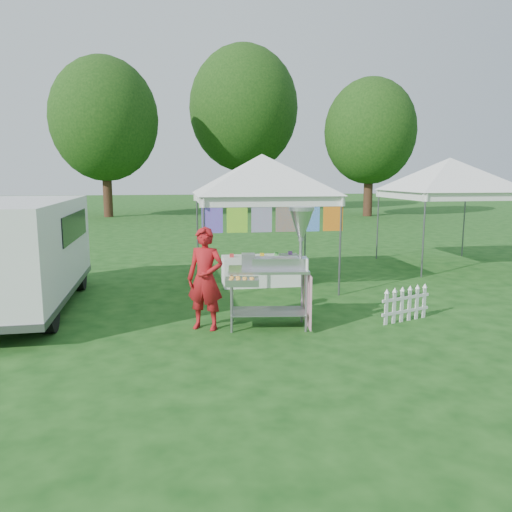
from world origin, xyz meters
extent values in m
plane|color=#144012|center=(0.00, 0.00, 0.00)|extent=(120.00, 120.00, 0.00)
cylinder|color=#59595E|center=(-1.42, 2.08, 1.05)|extent=(0.04, 0.04, 2.10)
cylinder|color=#59595E|center=(1.42, 2.08, 1.05)|extent=(0.04, 0.04, 2.10)
cylinder|color=#59595E|center=(-1.42, 4.92, 1.05)|extent=(0.04, 0.04, 2.10)
cylinder|color=#59595E|center=(1.42, 4.92, 1.05)|extent=(0.04, 0.04, 2.10)
cube|color=white|center=(0.00, 2.08, 2.00)|extent=(3.00, 0.03, 0.22)
cube|color=white|center=(0.00, 4.92, 2.00)|extent=(3.00, 0.03, 0.22)
pyramid|color=white|center=(0.00, 3.50, 3.00)|extent=(4.24, 4.24, 0.90)
cylinder|color=#59595E|center=(0.00, 2.08, 2.08)|extent=(3.00, 0.03, 0.03)
cube|color=purple|center=(-1.25, 2.08, 1.73)|extent=(0.42, 0.01, 0.70)
cube|color=green|center=(-0.75, 2.08, 1.73)|extent=(0.42, 0.01, 0.70)
cube|color=#35CAAC|center=(-0.25, 2.08, 1.73)|extent=(0.42, 0.01, 0.70)
cube|color=orange|center=(0.25, 2.08, 1.73)|extent=(0.42, 0.01, 0.70)
cube|color=#1722BA|center=(0.75, 2.08, 1.73)|extent=(0.42, 0.01, 0.70)
cube|color=#D54817|center=(1.25, 2.08, 1.73)|extent=(0.42, 0.01, 0.70)
cylinder|color=#59595E|center=(4.08, 3.58, 1.05)|extent=(0.04, 0.04, 2.10)
cylinder|color=#59595E|center=(4.08, 6.42, 1.05)|extent=(0.04, 0.04, 2.10)
cylinder|color=#59595E|center=(6.92, 6.42, 1.05)|extent=(0.04, 0.04, 2.10)
cube|color=white|center=(5.50, 3.58, 2.00)|extent=(3.00, 0.03, 0.22)
cube|color=white|center=(5.50, 6.42, 2.00)|extent=(3.00, 0.03, 0.22)
pyramid|color=white|center=(5.50, 5.00, 3.00)|extent=(4.24, 4.24, 0.90)
cylinder|color=#59595E|center=(5.50, 3.58, 2.08)|extent=(3.00, 0.03, 0.03)
cylinder|color=#351C13|center=(-6.00, 24.00, 1.98)|extent=(0.56, 0.56, 3.96)
ellipsoid|color=#2C5617|center=(-6.00, 24.00, 5.85)|extent=(6.40, 6.40, 7.36)
cylinder|color=#351C13|center=(3.00, 28.00, 2.42)|extent=(0.56, 0.56, 4.84)
ellipsoid|color=#2C5617|center=(3.00, 28.00, 7.15)|extent=(7.60, 7.60, 8.74)
cylinder|color=#351C13|center=(10.00, 22.00, 1.76)|extent=(0.56, 0.56, 3.52)
ellipsoid|color=#2C5617|center=(10.00, 22.00, 5.20)|extent=(5.60, 5.60, 6.44)
cylinder|color=gray|center=(-1.12, -0.09, 0.49)|extent=(0.05, 0.05, 0.98)
cylinder|color=gray|center=(0.08, -0.24, 0.49)|extent=(0.05, 0.05, 0.98)
cylinder|color=gray|center=(-1.05, 0.46, 0.49)|extent=(0.05, 0.05, 0.98)
cylinder|color=gray|center=(0.15, 0.31, 0.49)|extent=(0.05, 0.05, 0.98)
cube|color=gray|center=(-0.49, 0.11, 0.27)|extent=(1.31, 0.77, 0.02)
cube|color=#B7B7BC|center=(-0.49, 0.11, 0.98)|extent=(1.38, 0.81, 0.04)
cube|color=#B7B7BC|center=(-0.28, 0.14, 1.08)|extent=(0.95, 0.39, 0.16)
cube|color=gray|center=(-0.80, 0.21, 1.12)|extent=(0.25, 0.27, 0.24)
cylinder|color=gray|center=(0.06, 0.10, 1.47)|extent=(0.06, 0.06, 0.98)
cone|color=#B7B7BC|center=(0.06, 0.10, 1.74)|extent=(0.44, 0.44, 0.44)
cylinder|color=#B7B7BC|center=(0.06, 0.10, 1.98)|extent=(0.46, 0.46, 0.07)
cube|color=#B7B7BC|center=(-0.97, -0.25, 0.87)|extent=(0.56, 0.39, 0.11)
cube|color=pink|center=(0.17, 0.03, 0.49)|extent=(0.13, 0.81, 0.88)
cube|color=white|center=(0.07, -0.27, 1.11)|extent=(0.04, 0.15, 0.20)
imported|color=#A01318|center=(-1.52, 0.19, 0.85)|extent=(0.73, 0.63, 1.69)
cube|color=silver|center=(-4.93, 1.94, 1.20)|extent=(2.08, 4.94, 1.71)
cube|color=#59595E|center=(-4.93, 1.94, 0.34)|extent=(2.10, 4.99, 0.12)
cube|color=silver|center=(-4.98, 4.05, 0.78)|extent=(1.88, 0.73, 0.88)
cube|color=black|center=(-3.96, 2.55, 1.52)|extent=(0.09, 2.69, 0.54)
cube|color=black|center=(-4.99, 4.41, 1.52)|extent=(1.67, 0.07, 0.54)
cylinder|color=black|center=(-4.03, 0.39, 0.33)|extent=(0.23, 0.67, 0.67)
cylinder|color=black|center=(-4.11, 3.53, 0.33)|extent=(0.23, 0.67, 0.67)
cube|color=silver|center=(1.52, -0.09, 0.28)|extent=(0.07, 0.04, 0.56)
cube|color=silver|center=(1.69, -0.03, 0.28)|extent=(0.07, 0.04, 0.56)
cube|color=silver|center=(1.86, 0.03, 0.28)|extent=(0.07, 0.04, 0.56)
cube|color=silver|center=(2.03, 0.09, 0.28)|extent=(0.07, 0.04, 0.56)
cube|color=silver|center=(2.20, 0.15, 0.28)|extent=(0.07, 0.04, 0.56)
cube|color=silver|center=(2.37, 0.21, 0.28)|extent=(0.07, 0.04, 0.56)
cube|color=silver|center=(1.94, 0.06, 0.18)|extent=(1.03, 0.38, 0.05)
cube|color=silver|center=(1.94, 0.06, 0.42)|extent=(1.03, 0.38, 0.05)
cube|color=white|center=(-0.03, 3.34, 0.34)|extent=(1.80, 0.70, 0.68)
camera|label=1|loc=(-1.99, -7.83, 2.52)|focal=35.00mm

